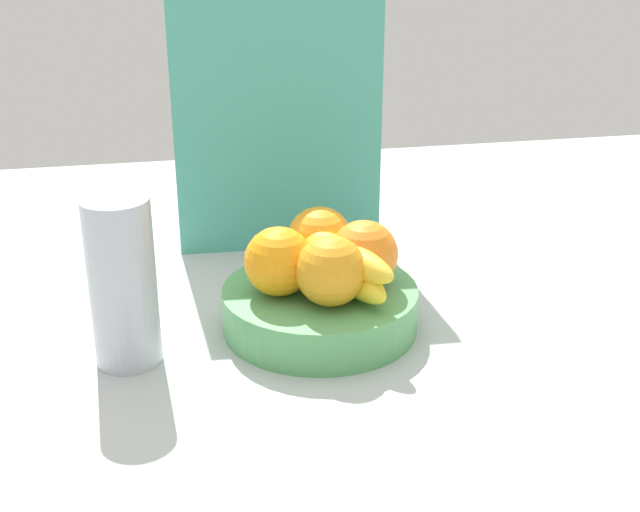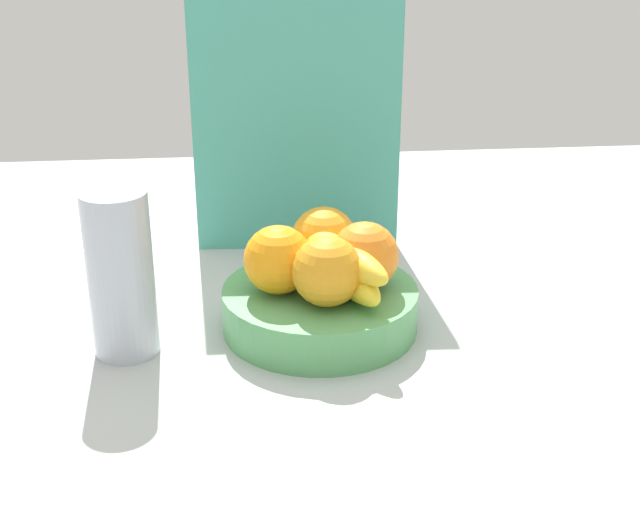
{
  "view_description": "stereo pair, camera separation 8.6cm",
  "coord_description": "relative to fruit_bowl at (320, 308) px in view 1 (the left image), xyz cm",
  "views": [
    {
      "loc": [
        -14.38,
        -86.82,
        46.48
      ],
      "look_at": [
        2.38,
        -0.9,
        9.03
      ],
      "focal_mm": 47.9,
      "sensor_mm": 36.0,
      "label": 1
    },
    {
      "loc": [
        -5.83,
        -88.05,
        46.48
      ],
      "look_at": [
        2.38,
        -0.9,
        9.03
      ],
      "focal_mm": 47.9,
      "sensor_mm": 36.0,
      "label": 2
    }
  ],
  "objects": [
    {
      "name": "orange_center",
      "position": [
        5.0,
        -0.15,
        6.39
      ],
      "size": [
        7.76,
        7.76,
        7.76
      ],
      "primitive_type": "sphere",
      "color": "orange",
      "rests_on": "fruit_bowl"
    },
    {
      "name": "cutting_board",
      "position": [
        -0.8,
        25.15,
        15.48
      ],
      "size": [
        28.05,
        3.16,
        36.0
      ],
      "primitive_type": "cube",
      "rotation": [
        0.0,
        0.0,
        -0.05
      ],
      "color": "teal",
      "rests_on": "ground_plane"
    },
    {
      "name": "orange_back_left",
      "position": [
        0.96,
        5.17,
        6.39
      ],
      "size": [
        7.76,
        7.76,
        7.76
      ],
      "primitive_type": "sphere",
      "color": "orange",
      "rests_on": "fruit_bowl"
    },
    {
      "name": "orange_front_left",
      "position": [
        -4.69,
        -0.33,
        6.39
      ],
      "size": [
        7.76,
        7.76,
        7.76
      ],
      "primitive_type": "sphere",
      "color": "orange",
      "rests_on": "fruit_bowl"
    },
    {
      "name": "thermos_tumbler",
      "position": [
        -21.52,
        -3.32,
        6.67
      ],
      "size": [
        7.02,
        7.02,
        18.37
      ],
      "primitive_type": "cylinder",
      "color": "#AFB6C3",
      "rests_on": "ground_plane"
    },
    {
      "name": "banana_bunch",
      "position": [
        2.4,
        -0.28,
        5.62
      ],
      "size": [
        11.9,
        17.44,
        6.2
      ],
      "color": "yellow",
      "rests_on": "fruit_bowl"
    },
    {
      "name": "ground_plane",
      "position": [
        -2.38,
        0.9,
        -4.02
      ],
      "size": [
        180.0,
        140.0,
        3.0
      ],
      "primitive_type": "cube",
      "color": "#ACB3B1"
    },
    {
      "name": "orange_front_right",
      "position": [
        0.41,
        -3.96,
        6.39
      ],
      "size": [
        7.76,
        7.76,
        7.76
      ],
      "primitive_type": "sphere",
      "color": "orange",
      "rests_on": "fruit_bowl"
    },
    {
      "name": "fruit_bowl",
      "position": [
        0.0,
        0.0,
        0.0
      ],
      "size": [
        22.34,
        22.34,
        5.03
      ],
      "primitive_type": "cylinder",
      "color": "#539E5C",
      "rests_on": "ground_plane"
    }
  ]
}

